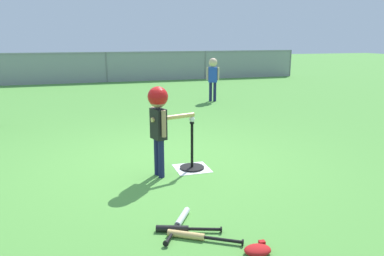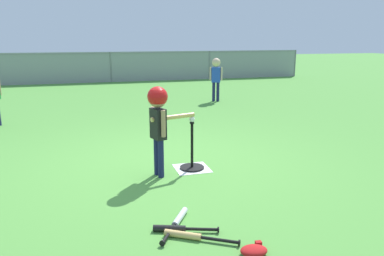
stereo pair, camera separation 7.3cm
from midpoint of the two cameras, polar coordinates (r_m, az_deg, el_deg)
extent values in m
plane|color=#51933D|center=(5.18, -4.42, -5.27)|extent=(60.00, 60.00, 0.00)
cube|color=white|center=(4.92, -0.42, -6.19)|extent=(0.44, 0.44, 0.01)
cylinder|color=black|center=(4.92, -0.42, -6.09)|extent=(0.32, 0.32, 0.03)
cylinder|color=black|center=(4.82, -0.43, -2.58)|extent=(0.04, 0.04, 0.60)
cylinder|color=black|center=(4.75, -0.44, 0.79)|extent=(0.06, 0.06, 0.02)
sphere|color=white|center=(4.74, -0.44, 1.34)|extent=(0.07, 0.07, 0.07)
cylinder|color=#191E4C|center=(4.66, -5.82, -4.36)|extent=(0.07, 0.07, 0.48)
cylinder|color=#191E4C|center=(4.57, -5.19, -4.71)|extent=(0.07, 0.07, 0.48)
cube|color=black|center=(4.50, -5.63, 0.63)|extent=(0.18, 0.24, 0.37)
cylinder|color=tan|center=(4.61, -6.42, 1.27)|extent=(0.05, 0.05, 0.32)
cylinder|color=tan|center=(4.38, -4.83, 0.64)|extent=(0.05, 0.05, 0.32)
sphere|color=tan|center=(4.44, -5.72, 4.46)|extent=(0.21, 0.21, 0.21)
sphere|color=red|center=(4.44, -5.73, 4.79)|extent=(0.25, 0.25, 0.25)
cylinder|color=#DBB266|center=(4.59, -3.33, 1.68)|extent=(0.59, 0.22, 0.06)
cylinder|color=#191E4C|center=(10.07, 3.31, 5.56)|extent=(0.08, 0.08, 0.51)
cylinder|color=#191E4C|center=(10.07, 2.65, 5.57)|extent=(0.08, 0.08, 0.51)
cube|color=#2347B7|center=(10.02, 3.01, 8.15)|extent=(0.26, 0.22, 0.40)
cylinder|color=beige|center=(10.01, 3.84, 8.30)|extent=(0.06, 0.06, 0.34)
cylinder|color=beige|center=(10.02, 2.19, 8.33)|extent=(0.06, 0.06, 0.34)
sphere|color=beige|center=(9.99, 3.04, 10.01)|extent=(0.23, 0.23, 0.23)
cylinder|color=silver|center=(3.61, -2.07, -13.50)|extent=(0.22, 0.30, 0.06)
cylinder|color=black|center=(3.34, -3.75, -15.89)|extent=(0.19, 0.29, 0.03)
cylinder|color=black|center=(3.21, -4.71, -17.24)|extent=(0.05, 0.04, 0.05)
cylinder|color=#DBB266|center=(3.32, -1.59, -16.06)|extent=(0.31, 0.22, 0.06)
cylinder|color=black|center=(3.26, 4.16, -16.73)|extent=(0.29, 0.19, 0.03)
cylinder|color=black|center=(3.24, 7.12, -17.01)|extent=(0.04, 0.05, 0.05)
cylinder|color=black|center=(3.42, -3.67, -15.15)|extent=(0.29, 0.15, 0.06)
cylinder|color=black|center=(3.41, 1.35, -15.25)|extent=(0.28, 0.12, 0.03)
cylinder|color=black|center=(3.41, 3.87, -15.26)|extent=(0.03, 0.05, 0.05)
ellipsoid|color=#B21919|center=(3.15, 9.34, -17.99)|extent=(0.23, 0.18, 0.07)
cube|color=#B21919|center=(3.23, 10.00, -17.17)|extent=(0.05, 0.04, 0.06)
cylinder|color=slate|center=(14.78, -13.11, 9.07)|extent=(0.06, 0.06, 1.15)
cylinder|color=slate|center=(15.59, 1.91, 9.64)|extent=(0.06, 0.06, 1.15)
cylinder|color=slate|center=(17.30, 14.72, 9.61)|extent=(0.06, 0.06, 1.15)
cube|color=gray|center=(14.75, -13.22, 11.08)|extent=(16.00, 0.03, 0.03)
cube|color=gray|center=(14.78, -13.11, 9.07)|extent=(16.00, 0.01, 1.15)
camera|label=1|loc=(0.04, -90.44, -0.11)|focal=34.78mm
camera|label=2|loc=(0.04, 89.56, 0.11)|focal=34.78mm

